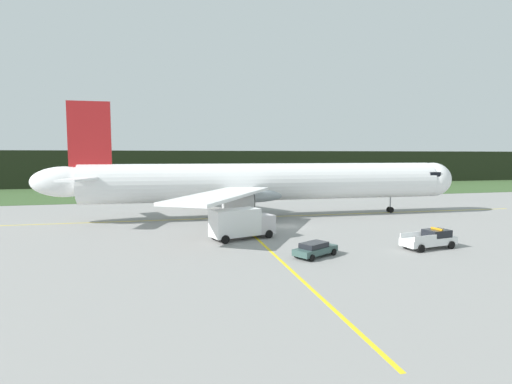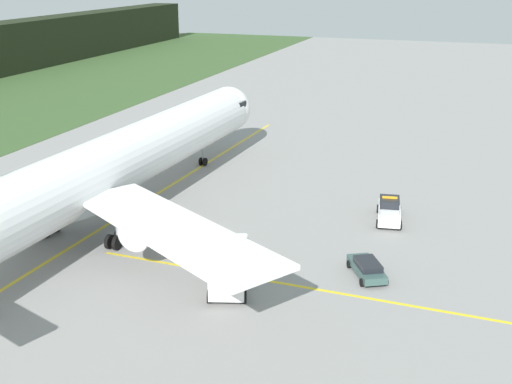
% 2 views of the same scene
% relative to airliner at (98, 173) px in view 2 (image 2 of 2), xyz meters
% --- Properties ---
extents(ground, '(320.00, 320.00, 0.00)m').
position_rel_airliner_xyz_m(ground, '(0.62, -8.34, -5.01)').
color(ground, gray).
extents(taxiway_centerline_main, '(82.95, 2.89, 0.01)m').
position_rel_airliner_xyz_m(taxiway_centerline_main, '(0.63, -0.02, -5.00)').
color(taxiway_centerline_main, yellow).
rests_on(taxiway_centerline_main, ground).
extents(taxiway_centerline_spur, '(1.53, 39.27, 0.01)m').
position_rel_airliner_xyz_m(taxiway_centerline_spur, '(-5.20, -22.82, -5.00)').
color(taxiway_centerline_spur, yellow).
rests_on(taxiway_centerline_spur, ground).
extents(airliner, '(61.90, 42.66, 16.02)m').
position_rel_airliner_xyz_m(airliner, '(0.00, 0.00, 0.00)').
color(airliner, white).
rests_on(airliner, ground).
extents(ops_pickup_truck, '(5.88, 2.88, 1.94)m').
position_rel_airliner_xyz_m(ops_pickup_truck, '(10.20, -23.30, -4.10)').
color(ops_pickup_truck, white).
rests_on(ops_pickup_truck, ground).
extents(catering_truck, '(7.46, 4.46, 3.46)m').
position_rel_airliner_xyz_m(catering_truck, '(-6.67, -14.57, -3.25)').
color(catering_truck, beige).
rests_on(catering_truck, ground).
extents(staff_car, '(4.70, 3.65, 1.30)m').
position_rel_airliner_xyz_m(staff_car, '(-1.88, -23.55, -4.31)').
color(staff_car, '#35504C').
rests_on(staff_car, ground).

